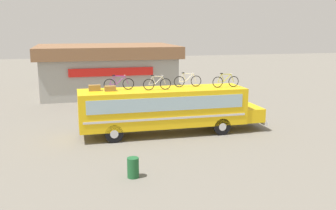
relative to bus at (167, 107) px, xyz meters
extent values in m
plane|color=slate|center=(-0.25, 0.00, -1.63)|extent=(120.00, 120.00, 0.00)
cube|color=yellow|center=(-0.25, 0.00, 0.06)|extent=(9.97, 2.51, 2.18)
cube|color=yellow|center=(5.37, 0.00, -0.61)|extent=(1.27, 2.31, 0.84)
cube|color=#99B7C6|center=(-0.25, -1.27, 0.47)|extent=(9.17, 0.04, 0.78)
cube|color=#99B7C6|center=(-0.25, 1.27, 0.47)|extent=(9.17, 0.04, 0.78)
cube|color=silver|center=(-0.25, -1.27, -0.38)|extent=(9.57, 0.03, 0.12)
cube|color=silver|center=(-0.25, 1.27, -0.38)|extent=(9.57, 0.03, 0.12)
cube|color=silver|center=(6.07, 0.00, -1.11)|extent=(0.16, 2.39, 0.24)
cylinder|color=black|center=(3.14, -1.12, -1.11)|extent=(1.04, 0.28, 1.04)
cylinder|color=silver|center=(3.14, -1.12, -1.11)|extent=(0.47, 0.30, 0.47)
cylinder|color=black|center=(3.14, 1.12, -1.11)|extent=(1.04, 0.28, 1.04)
cylinder|color=silver|center=(3.14, 1.12, -1.11)|extent=(0.47, 0.30, 0.47)
cylinder|color=black|center=(-3.34, -1.12, -1.11)|extent=(1.04, 0.28, 1.04)
cylinder|color=silver|center=(-3.34, -1.12, -1.11)|extent=(0.47, 0.30, 0.47)
cylinder|color=black|center=(-3.34, 1.12, -1.11)|extent=(1.04, 0.28, 1.04)
cylinder|color=silver|center=(-3.34, 1.12, -1.11)|extent=(0.47, 0.30, 0.47)
cube|color=olive|center=(-4.24, 0.30, 1.31)|extent=(0.67, 0.35, 0.34)
cube|color=olive|center=(-3.37, 0.06, 1.29)|extent=(0.63, 0.47, 0.29)
torus|color=black|center=(-3.37, 0.27, 1.48)|extent=(0.68, 0.04, 0.68)
torus|color=black|center=(-2.28, 0.27, 1.48)|extent=(0.68, 0.04, 0.68)
cylinder|color=purple|center=(-3.04, 0.27, 1.74)|extent=(0.21, 0.04, 0.49)
cylinder|color=purple|center=(-2.72, 0.27, 1.72)|extent=(0.51, 0.04, 0.47)
cylinder|color=purple|center=(-2.80, 0.27, 1.96)|extent=(0.66, 0.04, 0.07)
cylinder|color=purple|center=(-3.17, 0.27, 1.49)|extent=(0.42, 0.03, 0.05)
cylinder|color=purple|center=(-3.25, 0.27, 1.73)|extent=(0.27, 0.03, 0.51)
cylinder|color=purple|center=(-2.38, 0.27, 1.71)|extent=(0.23, 0.03, 0.47)
cylinder|color=silver|center=(-2.47, 0.27, 1.99)|extent=(0.03, 0.44, 0.03)
ellipsoid|color=black|center=(-3.13, 0.27, 2.02)|extent=(0.20, 0.08, 0.06)
torus|color=black|center=(-1.15, -0.27, 1.48)|extent=(0.67, 0.04, 0.67)
torus|color=black|center=(-0.15, -0.27, 1.48)|extent=(0.67, 0.04, 0.67)
cylinder|color=white|center=(-0.85, -0.27, 1.73)|extent=(0.19, 0.04, 0.48)
cylinder|color=white|center=(-0.55, -0.27, 1.72)|extent=(0.47, 0.04, 0.46)
cylinder|color=white|center=(-0.63, -0.27, 1.95)|extent=(0.60, 0.04, 0.07)
cylinder|color=white|center=(-0.96, -0.27, 1.49)|extent=(0.38, 0.03, 0.05)
cylinder|color=white|center=(-1.04, -0.27, 1.72)|extent=(0.25, 0.03, 0.50)
cylinder|color=white|center=(-0.24, -0.27, 1.71)|extent=(0.21, 0.03, 0.47)
cylinder|color=silver|center=(-0.33, -0.27, 1.98)|extent=(0.03, 0.44, 0.03)
ellipsoid|color=black|center=(-0.93, -0.27, 2.01)|extent=(0.20, 0.08, 0.06)
torus|color=black|center=(0.90, 0.44, 1.48)|extent=(0.68, 0.04, 0.68)
torus|color=black|center=(1.98, 0.44, 1.48)|extent=(0.68, 0.04, 0.68)
cylinder|color=white|center=(1.22, 0.44, 1.74)|extent=(0.21, 0.04, 0.48)
cylinder|color=white|center=(1.55, 0.44, 1.72)|extent=(0.50, 0.04, 0.47)
cylinder|color=white|center=(1.46, 0.44, 1.96)|extent=(0.65, 0.04, 0.07)
cylinder|color=white|center=(1.10, 0.44, 1.49)|extent=(0.41, 0.03, 0.05)
cylinder|color=white|center=(1.02, 0.44, 1.73)|extent=(0.26, 0.03, 0.51)
cylinder|color=white|center=(1.88, 0.44, 1.71)|extent=(0.22, 0.03, 0.47)
cylinder|color=silver|center=(1.78, 0.44, 1.99)|extent=(0.03, 0.44, 0.03)
ellipsoid|color=black|center=(1.14, 0.44, 2.02)|extent=(0.20, 0.08, 0.06)
torus|color=black|center=(3.13, -0.30, 1.48)|extent=(0.67, 0.04, 0.67)
torus|color=black|center=(4.16, -0.30, 1.48)|extent=(0.67, 0.04, 0.67)
cylinder|color=#B2B20C|center=(3.44, -0.30, 1.73)|extent=(0.20, 0.04, 0.48)
cylinder|color=#B2B20C|center=(3.75, -0.30, 1.71)|extent=(0.48, 0.04, 0.46)
cylinder|color=#B2B20C|center=(3.67, -0.30, 1.95)|extent=(0.62, 0.04, 0.07)
cylinder|color=#B2B20C|center=(3.32, -0.30, 1.49)|extent=(0.40, 0.03, 0.05)
cylinder|color=#B2B20C|center=(3.24, -0.30, 1.72)|extent=(0.25, 0.03, 0.50)
cylinder|color=#B2B20C|center=(4.07, -0.30, 1.70)|extent=(0.22, 0.03, 0.47)
cylinder|color=silver|center=(3.98, -0.30, 1.98)|extent=(0.03, 0.44, 0.03)
ellipsoid|color=black|center=(3.35, -0.30, 2.00)|extent=(0.20, 0.08, 0.06)
cube|color=#9E9E99|center=(-2.14, 15.64, 0.15)|extent=(12.14, 8.59, 3.55)
cube|color=brown|center=(-2.14, 15.64, 2.47)|extent=(13.11, 9.28, 1.09)
cube|color=red|center=(-2.14, 11.24, 0.93)|extent=(7.28, 0.16, 0.70)
cylinder|color=#1E592D|center=(-3.10, -6.44, -1.18)|extent=(0.51, 0.51, 0.89)
camera|label=1|loc=(-5.46, -22.07, 4.82)|focal=41.12mm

